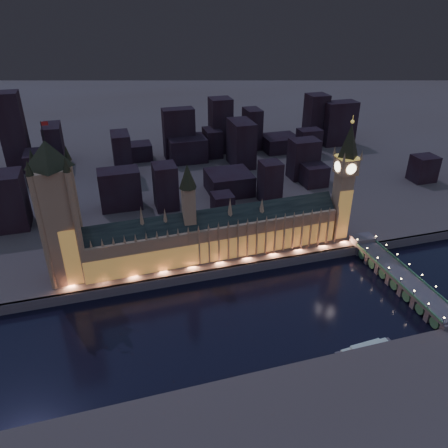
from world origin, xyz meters
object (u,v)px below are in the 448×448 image
object	(u,v)px
palace_of_westminster	(214,234)
river_boat	(367,349)
elizabeth_tower	(345,172)
victoria_tower	(58,207)
westminster_bridge	(397,276)

from	to	relation	value
palace_of_westminster	river_boat	xyz separation A→B (m)	(63.64, -119.74, -24.81)
elizabeth_tower	palace_of_westminster	bearing A→B (deg)	-179.91
palace_of_westminster	elizabeth_tower	size ratio (longest dim) A/B	1.95
victoria_tower	river_boat	world-z (taller)	victoria_tower
palace_of_westminster	victoria_tower	bearing A→B (deg)	179.91
palace_of_westminster	westminster_bridge	size ratio (longest dim) A/B	1.79
elizabeth_tower	westminster_bridge	distance (m)	89.63
palace_of_westminster	westminster_bridge	xyz separation A→B (m)	(123.64, -65.19, -20.38)
westminster_bridge	palace_of_westminster	bearing A→B (deg)	152.20
victoria_tower	palace_of_westminster	bearing A→B (deg)	-0.09
victoria_tower	westminster_bridge	size ratio (longest dim) A/B	1.02
elizabeth_tower	westminster_bridge	world-z (taller)	elizabeth_tower
elizabeth_tower	river_boat	bearing A→B (deg)	-110.74
victoria_tower	elizabeth_tower	size ratio (longest dim) A/B	1.12
elizabeth_tower	victoria_tower	bearing A→B (deg)	-180.00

